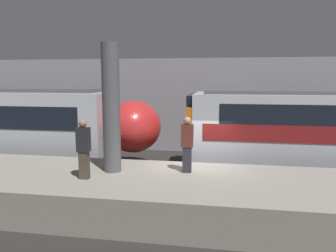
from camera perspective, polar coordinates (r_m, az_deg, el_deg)
name	(u,v)px	position (r m, az deg, el deg)	size (l,w,h in m)	color
ground_plane	(197,191)	(12.26, 5.05, -11.27)	(120.00, 120.00, 0.00)	#282623
platform	(192,196)	(10.20, 4.16, -12.14)	(40.00, 4.01, 1.10)	gray
station_rear_barrier	(207,106)	(18.15, 6.83, 3.51)	(50.00, 0.15, 5.17)	#939399
support_pillar_near	(111,108)	(10.60, -9.86, 3.05)	(0.56, 0.56, 4.12)	#56565B
person_waiting	(187,143)	(10.47, 3.36, -2.98)	(0.38, 0.24, 1.80)	#2D2D38
person_walking	(84,147)	(10.10, -14.49, -3.64)	(0.38, 0.24, 1.81)	#473D33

